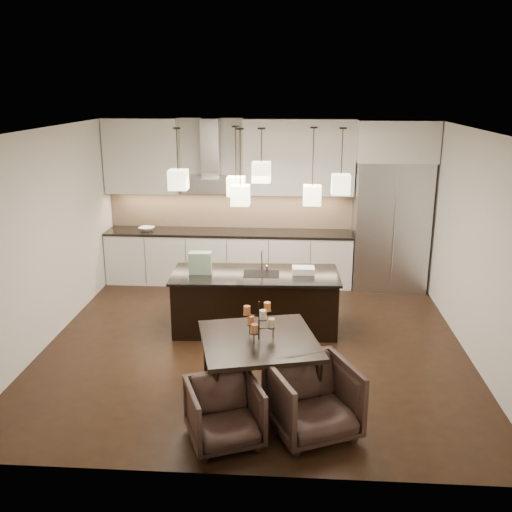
# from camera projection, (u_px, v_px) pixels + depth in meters

# --- Properties ---
(floor) EXTENTS (5.50, 5.50, 0.02)m
(floor) POSITION_uv_depth(u_px,v_px,m) (255.00, 343.00, 7.68)
(floor) COLOR black
(floor) RESTS_ON ground
(ceiling) EXTENTS (5.50, 5.50, 0.02)m
(ceiling) POSITION_uv_depth(u_px,v_px,m) (255.00, 129.00, 6.88)
(ceiling) COLOR white
(ceiling) RESTS_ON wall_back
(wall_back) EXTENTS (5.50, 0.02, 2.80)m
(wall_back) POSITION_uv_depth(u_px,v_px,m) (266.00, 201.00, 9.92)
(wall_back) COLOR silver
(wall_back) RESTS_ON ground
(wall_front) EXTENTS (5.50, 0.02, 2.80)m
(wall_front) POSITION_uv_depth(u_px,v_px,m) (231.00, 330.00, 4.64)
(wall_front) COLOR silver
(wall_front) RESTS_ON ground
(wall_left) EXTENTS (0.02, 5.50, 2.80)m
(wall_left) POSITION_uv_depth(u_px,v_px,m) (45.00, 238.00, 7.46)
(wall_left) COLOR silver
(wall_left) RESTS_ON ground
(wall_right) EXTENTS (0.02, 5.50, 2.80)m
(wall_right) POSITION_uv_depth(u_px,v_px,m) (476.00, 246.00, 7.10)
(wall_right) COLOR silver
(wall_right) RESTS_ON ground
(refrigerator) EXTENTS (1.20, 0.72, 2.15)m
(refrigerator) POSITION_uv_depth(u_px,v_px,m) (390.00, 226.00, 9.51)
(refrigerator) COLOR #B7B7BA
(refrigerator) RESTS_ON floor
(fridge_panel) EXTENTS (1.26, 0.72, 0.65)m
(fridge_panel) POSITION_uv_depth(u_px,v_px,m) (396.00, 141.00, 9.11)
(fridge_panel) COLOR silver
(fridge_panel) RESTS_ON refrigerator
(lower_cabinets) EXTENTS (4.21, 0.62, 0.88)m
(lower_cabinets) POSITION_uv_depth(u_px,v_px,m) (229.00, 258.00, 9.92)
(lower_cabinets) COLOR silver
(lower_cabinets) RESTS_ON floor
(countertop) EXTENTS (4.21, 0.66, 0.04)m
(countertop) POSITION_uv_depth(u_px,v_px,m) (229.00, 232.00, 9.79)
(countertop) COLOR black
(countertop) RESTS_ON lower_cabinets
(backsplash) EXTENTS (4.21, 0.02, 0.63)m
(backsplash) POSITION_uv_depth(u_px,v_px,m) (230.00, 210.00, 9.98)
(backsplash) COLOR #CDAB87
(backsplash) RESTS_ON countertop
(upper_cab_left) EXTENTS (1.25, 0.35, 1.25)m
(upper_cab_left) POSITION_uv_depth(u_px,v_px,m) (142.00, 156.00, 9.65)
(upper_cab_left) COLOR silver
(upper_cab_left) RESTS_ON wall_back
(upper_cab_right) EXTENTS (1.85, 0.35, 1.25)m
(upper_cab_right) POSITION_uv_depth(u_px,v_px,m) (299.00, 157.00, 9.48)
(upper_cab_right) COLOR silver
(upper_cab_right) RESTS_ON wall_back
(hood_canopy) EXTENTS (0.90, 0.52, 0.24)m
(hood_canopy) POSITION_uv_depth(u_px,v_px,m) (211.00, 184.00, 9.62)
(hood_canopy) COLOR #B7B7BA
(hood_canopy) RESTS_ON wall_back
(hood_chimney) EXTENTS (0.30, 0.28, 0.96)m
(hood_chimney) POSITION_uv_depth(u_px,v_px,m) (211.00, 148.00, 9.55)
(hood_chimney) COLOR #B7B7BA
(hood_chimney) RESTS_ON hood_canopy
(fruit_bowl) EXTENTS (0.30, 0.30, 0.06)m
(fruit_bowl) POSITION_uv_depth(u_px,v_px,m) (147.00, 229.00, 9.82)
(fruit_bowl) COLOR silver
(fruit_bowl) RESTS_ON countertop
(island_body) EXTENTS (2.27, 0.98, 0.79)m
(island_body) POSITION_uv_depth(u_px,v_px,m) (255.00, 303.00, 8.00)
(island_body) COLOR black
(island_body) RESTS_ON floor
(island_top) EXTENTS (2.34, 1.05, 0.04)m
(island_top) POSITION_uv_depth(u_px,v_px,m) (255.00, 275.00, 7.88)
(island_top) COLOR black
(island_top) RESTS_ON island_body
(faucet) EXTENTS (0.10, 0.22, 0.34)m
(faucet) POSITION_uv_depth(u_px,v_px,m) (262.00, 260.00, 7.91)
(faucet) COLOR silver
(faucet) RESTS_ON island_top
(tote_bag) EXTENTS (0.31, 0.17, 0.30)m
(tote_bag) POSITION_uv_depth(u_px,v_px,m) (200.00, 263.00, 7.84)
(tote_bag) COLOR #19582B
(tote_bag) RESTS_ON island_top
(food_container) EXTENTS (0.31, 0.23, 0.09)m
(food_container) POSITION_uv_depth(u_px,v_px,m) (303.00, 270.00, 7.87)
(food_container) COLOR silver
(food_container) RESTS_ON island_top
(dining_table) EXTENTS (1.45, 1.45, 0.72)m
(dining_table) POSITION_uv_depth(u_px,v_px,m) (259.00, 369.00, 6.18)
(dining_table) COLOR black
(dining_table) RESTS_ON floor
(candelabra) EXTENTS (0.42, 0.42, 0.42)m
(candelabra) POSITION_uv_depth(u_px,v_px,m) (259.00, 320.00, 6.02)
(candelabra) COLOR black
(candelabra) RESTS_ON dining_table
(candle_a) EXTENTS (0.09, 0.09, 0.10)m
(candle_a) POSITION_uv_depth(u_px,v_px,m) (271.00, 323.00, 6.05)
(candle_a) COLOR beige
(candle_a) RESTS_ON candelabra
(candle_b) EXTENTS (0.09, 0.09, 0.10)m
(candle_b) POSITION_uv_depth(u_px,v_px,m) (251.00, 320.00, 6.13)
(candle_b) COLOR orange
(candle_b) RESTS_ON candelabra
(candle_c) EXTENTS (0.09, 0.09, 0.10)m
(candle_c) POSITION_uv_depth(u_px,v_px,m) (255.00, 329.00, 5.91)
(candle_c) COLOR #AB5D2E
(candle_c) RESTS_ON candelabra
(candle_d) EXTENTS (0.09, 0.09, 0.10)m
(candle_d) POSITION_uv_depth(u_px,v_px,m) (267.00, 307.00, 6.08)
(candle_d) COLOR orange
(candle_d) RESTS_ON candelabra
(candle_e) EXTENTS (0.09, 0.09, 0.10)m
(candle_e) POSITION_uv_depth(u_px,v_px,m) (247.00, 310.00, 5.98)
(candle_e) COLOR #AB5D2E
(candle_e) RESTS_ON candelabra
(candle_f) EXTENTS (0.09, 0.09, 0.10)m
(candle_f) POSITION_uv_depth(u_px,v_px,m) (263.00, 315.00, 5.87)
(candle_f) COLOR beige
(candle_f) RESTS_ON candelabra
(armchair_left) EXTENTS (0.87, 0.88, 0.62)m
(armchair_left) POSITION_uv_depth(u_px,v_px,m) (224.00, 413.00, 5.44)
(armchair_left) COLOR black
(armchair_left) RESTS_ON floor
(armchair_right) EXTENTS (1.04, 1.05, 0.73)m
(armchair_right) POSITION_uv_depth(u_px,v_px,m) (313.00, 400.00, 5.57)
(armchair_right) COLOR black
(armchair_right) RESTS_ON floor
(pendant_a) EXTENTS (0.24, 0.24, 0.26)m
(pendant_a) POSITION_uv_depth(u_px,v_px,m) (178.00, 180.00, 7.49)
(pendant_a) COLOR #F1EBBA
(pendant_a) RESTS_ON ceiling
(pendant_b) EXTENTS (0.24, 0.24, 0.26)m
(pendant_b) POSITION_uv_depth(u_px,v_px,m) (236.00, 186.00, 7.86)
(pendant_b) COLOR #F1EBBA
(pendant_b) RESTS_ON ceiling
(pendant_c) EXTENTS (0.24, 0.24, 0.26)m
(pendant_c) POSITION_uv_depth(u_px,v_px,m) (261.00, 172.00, 7.42)
(pendant_c) COLOR #F1EBBA
(pendant_c) RESTS_ON ceiling
(pendant_d) EXTENTS (0.24, 0.24, 0.26)m
(pendant_d) POSITION_uv_depth(u_px,v_px,m) (312.00, 195.00, 7.69)
(pendant_d) COLOR #F1EBBA
(pendant_d) RESTS_ON ceiling
(pendant_e) EXTENTS (0.24, 0.24, 0.26)m
(pendant_e) POSITION_uv_depth(u_px,v_px,m) (341.00, 184.00, 7.52)
(pendant_e) COLOR #F1EBBA
(pendant_e) RESTS_ON ceiling
(pendant_f) EXTENTS (0.24, 0.24, 0.26)m
(pendant_f) POSITION_uv_depth(u_px,v_px,m) (240.00, 195.00, 7.46)
(pendant_f) COLOR #F1EBBA
(pendant_f) RESTS_ON ceiling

